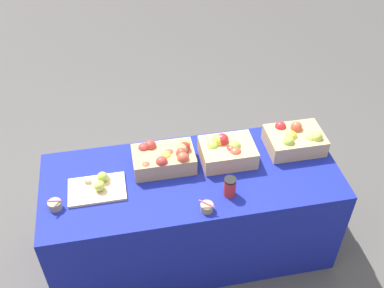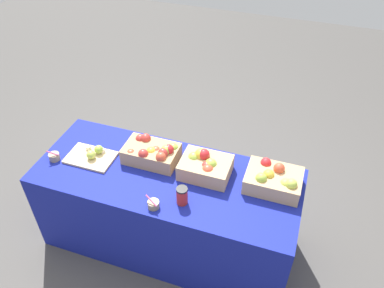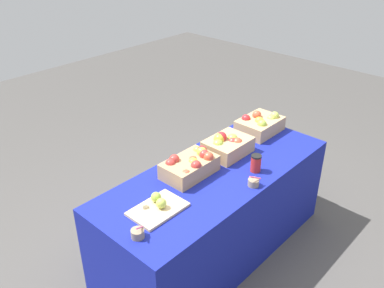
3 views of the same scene
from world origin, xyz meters
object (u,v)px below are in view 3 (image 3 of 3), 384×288
apple_crate_right (191,165)px  sample_bowl_near (254,182)px  apple_crate_left (260,124)px  cutting_board_front (158,206)px  sample_bowl_mid (138,233)px  coffee_cup (256,163)px  apple_crate_middle (228,145)px

apple_crate_right → sample_bowl_near: apple_crate_right is taller
apple_crate_left → cutting_board_front: (-1.32, -0.14, -0.05)m
apple_crate_right → sample_bowl_near: 0.46m
sample_bowl_near → cutting_board_front: bearing=155.0°
apple_crate_left → apple_crate_right: size_ratio=0.95×
apple_crate_left → sample_bowl_mid: 1.59m
sample_bowl_mid → coffee_cup: 1.04m
apple_crate_left → sample_bowl_mid: (-1.57, -0.25, -0.04)m
cutting_board_front → sample_bowl_mid: bearing=-157.9°
cutting_board_front → coffee_cup: (0.78, -0.19, 0.04)m
cutting_board_front → sample_bowl_near: bearing=-25.0°
sample_bowl_mid → apple_crate_left: bearing=8.9°
apple_crate_middle → apple_crate_right: bearing=178.6°
coffee_cup → sample_bowl_mid: bearing=175.1°
apple_crate_left → sample_bowl_near: 0.82m
apple_crate_right → sample_bowl_mid: (-0.69, -0.23, -0.05)m
apple_crate_middle → cutting_board_front: 0.85m
apple_crate_middle → cutting_board_front: apple_crate_middle is taller
cutting_board_front → sample_bowl_near: 0.68m
apple_crate_middle → sample_bowl_near: size_ratio=3.51×
apple_crate_left → sample_bowl_mid: size_ratio=3.71×
apple_crate_left → apple_crate_middle: size_ratio=1.07×
apple_crate_middle → coffee_cup: (-0.06, -0.31, -0.01)m
apple_crate_left → sample_bowl_near: (-0.70, -0.43, -0.04)m
coffee_cup → apple_crate_right: bearing=137.6°
apple_crate_left → apple_crate_middle: (-0.47, -0.03, 0.00)m
coffee_cup → sample_bowl_near: bearing=-148.9°
sample_bowl_near → coffee_cup: bearing=31.1°
apple_crate_left → coffee_cup: 0.63m
apple_crate_middle → sample_bowl_mid: bearing=-168.8°
apple_crate_middle → sample_bowl_mid: (-1.10, -0.22, -0.05)m
apple_crate_left → apple_crate_right: apple_crate_right is taller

